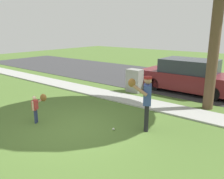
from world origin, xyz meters
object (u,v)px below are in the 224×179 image
baseball (113,129)px  parked_suv_maroon (188,76)px  person_child (38,104)px  person_adult (146,97)px  utility_cabinet (134,81)px

baseball → parked_suv_maroon: 6.01m
person_child → parked_suv_maroon: size_ratio=0.21×
person_child → baseball: 2.68m
baseball → parked_suv_maroon: bearing=89.4°
baseball → person_adult: bearing=38.2°
person_adult → person_child: 3.60m
person_child → utility_cabinet: 5.38m
utility_cabinet → parked_suv_maroon: (2.10, 1.69, 0.22)m
person_adult → person_child: size_ratio=1.74×
baseball → parked_suv_maroon: parked_suv_maroon is taller
person_child → baseball: size_ratio=13.39×
parked_suv_maroon → person_adult: bearing=97.6°
person_child → utility_cabinet: (0.33, 5.37, -0.08)m
person_child → parked_suv_maroon: bearing=41.7°
person_adult → baseball: size_ratio=23.35×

